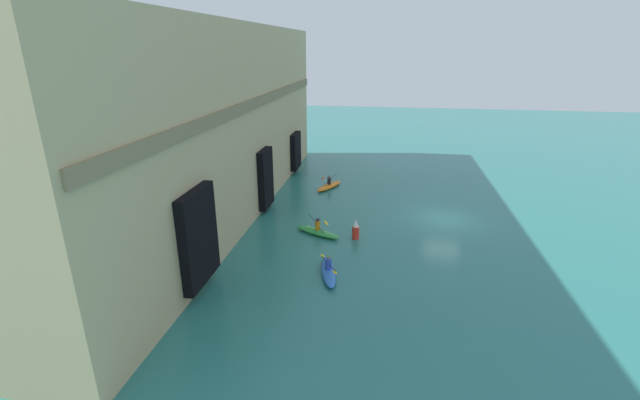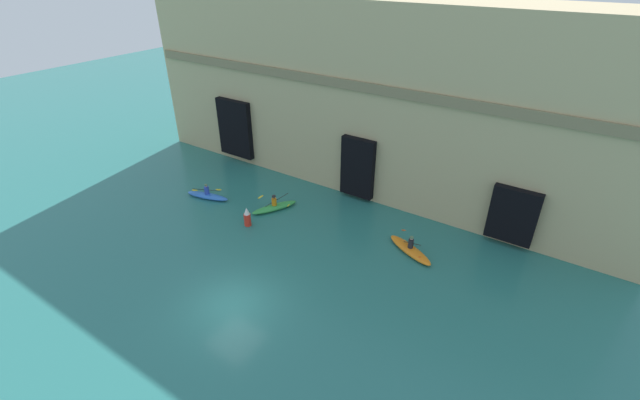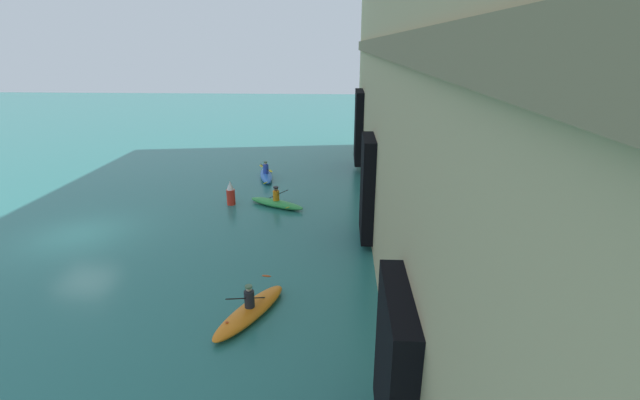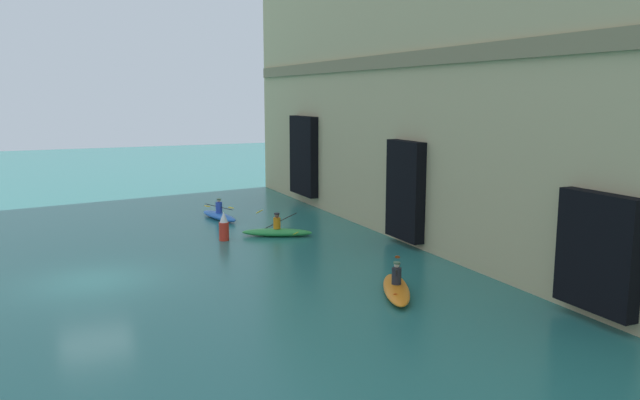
{
  "view_description": "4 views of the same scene",
  "coord_description": "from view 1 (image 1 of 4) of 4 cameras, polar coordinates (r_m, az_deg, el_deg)",
  "views": [
    {
      "loc": [
        -29.43,
        4.29,
        11.67
      ],
      "look_at": [
        -1.0,
        8.88,
        1.3
      ],
      "focal_mm": 24.0,
      "sensor_mm": 36.0,
      "label": 1
    },
    {
      "loc": [
        12.64,
        -10.94,
        15.47
      ],
      "look_at": [
        -0.85,
        9.37,
        1.41
      ],
      "focal_mm": 24.0,
      "sensor_mm": 36.0,
      "label": 2
    },
    {
      "loc": [
        17.18,
        12.0,
        8.18
      ],
      "look_at": [
        -1.17,
        11.03,
        1.49
      ],
      "focal_mm": 24.0,
      "sensor_mm": 36.0,
      "label": 3
    },
    {
      "loc": [
        22.99,
        -1.35,
        6.6
      ],
      "look_at": [
        -4.11,
        10.77,
        1.59
      ],
      "focal_mm": 35.0,
      "sensor_mm": 36.0,
      "label": 4
    }
  ],
  "objects": [
    {
      "name": "kayak_blue",
      "position": [
        23.42,
        1.12,
        -9.44
      ],
      "size": [
        3.42,
        1.48,
        1.13
      ],
      "rotation": [
        0.0,
        0.0,
        0.24
      ],
      "color": "blue",
      "rests_on": "ground"
    },
    {
      "name": "cliff_bluff",
      "position": [
        31.22,
        -13.95,
        9.79
      ],
      "size": [
        36.98,
        6.62,
        13.16
      ],
      "color": "tan",
      "rests_on": "ground"
    },
    {
      "name": "kayak_green",
      "position": [
        28.11,
        -0.31,
        -4.21
      ],
      "size": [
        2.16,
        3.31,
        1.26
      ],
      "rotation": [
        0.0,
        0.0,
        1.11
      ],
      "color": "green",
      "rests_on": "ground"
    },
    {
      "name": "marker_buoy",
      "position": [
        27.48,
        4.78,
        -3.98
      ],
      "size": [
        0.46,
        0.46,
        1.33
      ],
      "color": "red",
      "rests_on": "ground"
    },
    {
      "name": "kayak_orange",
      "position": [
        37.3,
        1.23,
        1.92
      ],
      "size": [
        3.46,
        2.24,
        1.2
      ],
      "rotation": [
        0.0,
        0.0,
        2.7
      ],
      "color": "orange",
      "rests_on": "ground"
    },
    {
      "name": "ground_plane",
      "position": [
        31.95,
        16.25,
        -2.46
      ],
      "size": [
        120.0,
        120.0,
        0.0
      ],
      "primitive_type": "plane",
      "color": "#28706B"
    }
  ]
}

